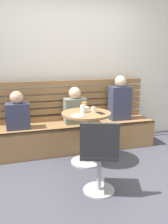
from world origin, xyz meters
TOP-DOWN VIEW (x-y plane):
  - ground at (0.00, 0.00)m, footprint 8.00×8.00m
  - back_wall at (0.00, 1.64)m, footprint 5.20×0.10m
  - booth_bench at (0.00, 1.20)m, footprint 2.70×0.52m
  - booth_backrest at (0.00, 1.44)m, footprint 2.65×0.04m
  - cafe_table at (0.06, 0.66)m, footprint 0.68×0.68m
  - white_chair at (-0.04, -0.15)m, footprint 0.52×0.52m
  - person_adult at (0.83, 1.23)m, footprint 0.34×0.22m
  - person_child_left at (0.05, 1.23)m, footprint 0.34×0.22m
  - person_child_middle at (-0.84, 1.17)m, footprint 0.34×0.22m
  - cup_espresso_small at (0.19, 0.74)m, footprint 0.06×0.06m
  - cup_ceramic_white at (0.07, 0.71)m, footprint 0.08×0.08m
  - cup_tumbler_orange at (0.11, 0.89)m, footprint 0.07×0.07m
  - cup_water_clear at (0.01, 0.65)m, footprint 0.07×0.07m
  - plate_small at (-0.10, 0.50)m, footprint 0.17×0.17m
  - phone_on_table at (0.23, 0.56)m, footprint 0.10×0.15m

SIDE VIEW (x-z plane):
  - ground at x=0.00m, z-range 0.00..0.00m
  - booth_bench at x=0.00m, z-range 0.00..0.44m
  - white_chair at x=-0.04m, z-range 0.04..0.89m
  - cafe_table at x=0.06m, z-range 0.15..0.89m
  - person_child_middle at x=-0.84m, z-range 0.40..0.97m
  - person_child_left at x=0.05m, z-range 0.40..0.98m
  - phone_on_table at x=0.23m, z-range 0.74..0.75m
  - plate_small at x=-0.10m, z-range 0.74..0.75m
  - cup_espresso_small at x=0.19m, z-range 0.74..0.79m
  - person_adult at x=0.83m, z-range 0.40..1.14m
  - cup_ceramic_white at x=0.07m, z-range 0.74..0.81m
  - booth_backrest at x=0.00m, z-range 0.44..1.11m
  - cup_tumbler_orange at x=0.11m, z-range 0.74..0.84m
  - cup_water_clear at x=0.01m, z-range 0.74..0.85m
  - back_wall at x=0.00m, z-range 0.00..2.90m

